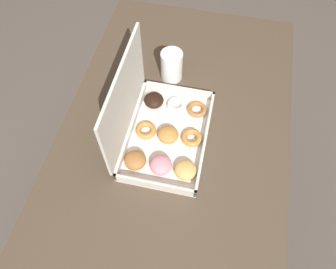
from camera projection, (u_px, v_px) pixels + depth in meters
name	position (u px, v px, depth m)	size (l,w,h in m)	color
ground_plane	(172.00, 207.00, 1.63)	(8.00, 8.00, 0.00)	#564C44
dining_table	(174.00, 147.00, 1.11)	(1.18, 0.71, 0.72)	#4C3D2D
donut_box	(156.00, 127.00, 0.97)	(0.35, 0.24, 0.27)	silver
coffee_mug	(172.00, 65.00, 1.09)	(0.07, 0.07, 0.11)	white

